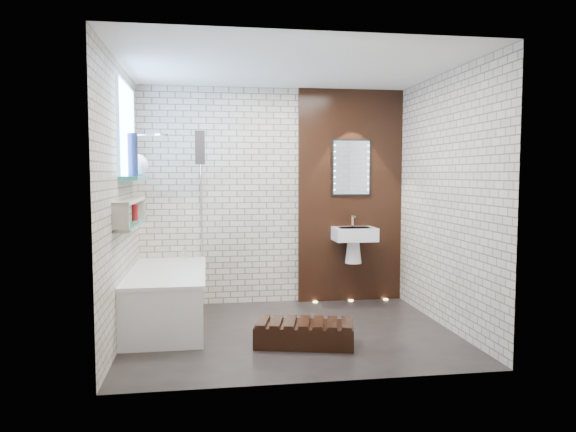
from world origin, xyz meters
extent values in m
plane|color=black|center=(0.00, 0.00, 0.00)|extent=(3.20, 3.20, 0.00)
cube|color=#B6AA91|center=(0.00, 1.30, 1.30)|extent=(3.20, 0.04, 2.60)
cube|color=#B6AA91|center=(0.00, -1.30, 1.30)|extent=(3.20, 0.04, 2.60)
cube|color=#B6AA91|center=(-1.60, 0.00, 1.30)|extent=(0.04, 2.60, 2.60)
cube|color=#B6AA91|center=(1.60, 0.00, 1.30)|extent=(0.04, 2.60, 2.60)
plane|color=white|center=(0.00, 0.00, 2.60)|extent=(3.20, 3.20, 0.00)
cube|color=black|center=(0.95, 1.27, 1.30)|extent=(1.30, 0.06, 2.60)
cube|color=#7FADE0|center=(-1.59, 0.35, 2.00)|extent=(0.03, 1.00, 0.90)
cube|color=teal|center=(-1.51, 0.35, 1.53)|extent=(0.18, 1.00, 0.04)
cube|color=teal|center=(-1.53, 0.15, 1.08)|extent=(0.14, 1.30, 0.03)
cube|color=#B2A899|center=(-1.53, 0.15, 1.32)|extent=(0.14, 1.30, 0.03)
cube|color=#B2A899|center=(-1.53, -0.48, 1.20)|extent=(0.14, 0.03, 0.26)
cube|color=#B2A899|center=(-1.53, 0.79, 1.20)|extent=(0.14, 0.03, 0.26)
cube|color=white|center=(-1.23, 0.45, 0.28)|extent=(0.75, 1.70, 0.55)
cube|color=white|center=(-1.23, 0.45, 0.57)|extent=(0.79, 1.74, 0.03)
cylinder|color=silver|center=(-1.08, 1.18, 0.64)|extent=(0.04, 0.04, 0.12)
cube|color=white|center=(-0.87, 0.89, 1.28)|extent=(0.01, 0.78, 1.40)
cube|color=black|center=(-0.87, 0.67, 1.85)|extent=(0.10, 0.26, 0.35)
cylinder|color=silver|center=(-1.30, 0.95, 2.00)|extent=(0.18, 0.18, 0.02)
cube|color=white|center=(0.95, 1.06, 0.85)|extent=(0.50, 0.36, 0.16)
cone|color=white|center=(0.95, 1.11, 0.63)|extent=(0.20, 0.20, 0.28)
cylinder|color=silver|center=(0.95, 1.16, 1.00)|extent=(0.03, 0.03, 0.14)
cube|color=black|center=(0.95, 1.24, 1.65)|extent=(0.50, 0.02, 0.70)
cube|color=silver|center=(0.95, 1.23, 1.65)|extent=(0.45, 0.01, 0.65)
cube|color=black|center=(0.07, -0.41, 0.10)|extent=(0.97, 0.60, 0.20)
cylinder|color=maroon|center=(-1.53, 0.45, 1.18)|extent=(0.07, 0.07, 0.17)
cylinder|color=#933C16|center=(-1.53, -0.24, 1.15)|extent=(0.05, 0.05, 0.09)
cylinder|color=maroon|center=(-1.53, -0.21, 1.17)|extent=(0.06, 0.06, 0.14)
cylinder|color=#161E3E|center=(-1.50, 0.14, 1.75)|extent=(0.10, 0.10, 0.41)
sphere|color=white|center=(-1.50, 0.44, 1.66)|extent=(0.22, 0.22, 0.22)
cylinder|color=#FFD899|center=(0.50, 1.20, 0.01)|extent=(0.06, 0.06, 0.01)
cylinder|color=#FFD899|center=(0.95, 1.20, 0.01)|extent=(0.06, 0.06, 0.01)
cylinder|color=#FFD899|center=(1.40, 1.20, 0.01)|extent=(0.06, 0.06, 0.01)
camera|label=1|loc=(-0.81, -5.17, 1.57)|focal=33.53mm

